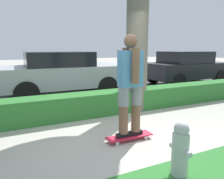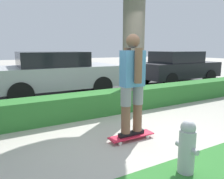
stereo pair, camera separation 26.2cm
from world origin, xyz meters
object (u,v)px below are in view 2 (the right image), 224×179
Objects in this scene: skater_person at (132,83)px; parked_car_rear at (177,67)px; parked_car_middle at (55,73)px; fire_hydrant at (187,147)px; skateboard at (131,136)px.

parked_car_rear is at bearing 38.23° from skater_person.
fire_hydrant is at bearing -86.35° from parked_car_middle.
parked_car_middle is (-0.21, 4.24, -0.23)m from skater_person.
parked_car_middle reaches higher than parked_car_rear.
parked_car_middle is at bearing 92.89° from skater_person.
skateboard is 0.96m from skater_person.
skateboard is 6.84m from parked_car_rear.
fire_hydrant is (0.03, -1.22, -0.67)m from skater_person.
parked_car_rear is (5.56, -0.03, -0.03)m from parked_car_middle.
parked_car_rear is 5.30× the size of fire_hydrant.
fire_hydrant is (-5.31, -5.43, -0.41)m from parked_car_rear.
skater_person is at bearing -104.04° from skateboard.
parked_car_rear is 7.61m from fire_hydrant.
skater_person reaches higher than parked_car_rear.
parked_car_middle is (-0.21, 4.24, 0.73)m from skateboard.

